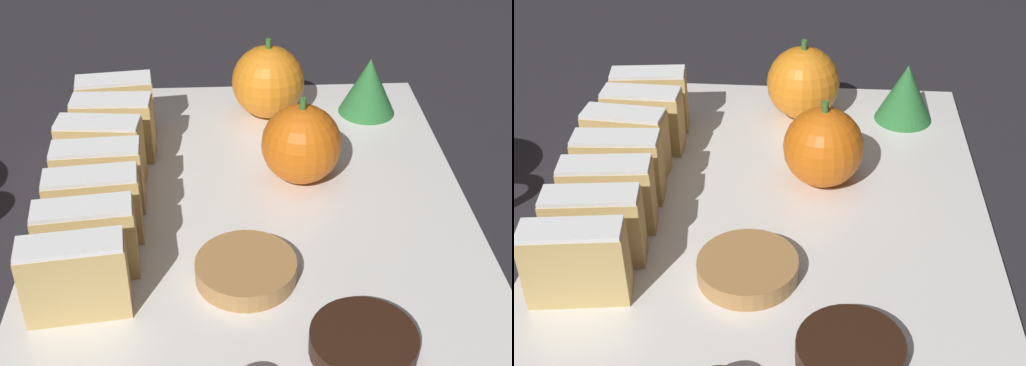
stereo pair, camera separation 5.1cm
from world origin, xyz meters
TOP-DOWN VIEW (x-y plane):
  - ground_plane at (0.00, 0.00)m, footprint 6.00×6.00m
  - serving_platter at (0.00, 0.00)m, footprint 0.32×0.42m
  - stollen_slice_front at (-0.11, -0.09)m, footprint 0.07×0.03m
  - stollen_slice_second at (-0.11, -0.06)m, footprint 0.07×0.03m
  - stollen_slice_third at (-0.11, -0.02)m, footprint 0.07×0.03m
  - stollen_slice_fourth at (-0.11, 0.02)m, footprint 0.06×0.03m
  - stollen_slice_fifth at (-0.12, 0.05)m, footprint 0.07×0.03m
  - stollen_slice_sixth at (-0.11, 0.09)m, footprint 0.06×0.03m
  - stollen_slice_back at (-0.11, 0.12)m, footprint 0.07×0.03m
  - orange_near at (0.02, 0.16)m, footprint 0.07×0.07m
  - orange_far at (0.04, 0.05)m, footprint 0.06×0.06m
  - chocolate_cookie at (0.06, -0.13)m, footprint 0.06×0.06m
  - gingerbread_cookie at (-0.01, -0.07)m, footprint 0.07×0.07m
  - evergreen_sprig at (0.11, 0.16)m, footprint 0.05×0.05m

SIDE VIEW (x-z plane):
  - ground_plane at x=0.00m, z-range 0.00..0.00m
  - serving_platter at x=0.00m, z-range 0.00..0.01m
  - gingerbread_cookie at x=-0.01m, z-range 0.01..0.03m
  - chocolate_cookie at x=0.06m, z-range 0.01..0.03m
  - evergreen_sprig at x=0.11m, z-range 0.01..0.06m
  - stollen_slice_front at x=-0.11m, z-range 0.01..0.07m
  - stollen_slice_second at x=-0.11m, z-range 0.01..0.07m
  - stollen_slice_third at x=-0.11m, z-range 0.01..0.07m
  - stollen_slice_fourth at x=-0.11m, z-range 0.01..0.07m
  - stollen_slice_fifth at x=-0.12m, z-range 0.01..0.07m
  - stollen_slice_sixth at x=-0.11m, z-range 0.01..0.07m
  - stollen_slice_back at x=-0.11m, z-range 0.01..0.07m
  - orange_far at x=0.04m, z-range 0.01..0.08m
  - orange_near at x=0.02m, z-range 0.01..0.08m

